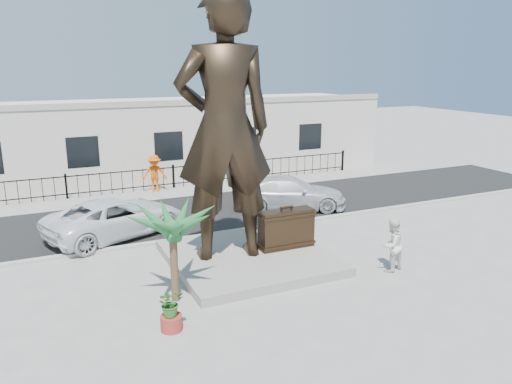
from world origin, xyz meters
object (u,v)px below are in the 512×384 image
at_px(statue, 224,128).
at_px(car_white, 116,217).
at_px(tourist, 392,245).
at_px(suitcase, 286,229).

xyz_separation_m(statue, car_white, (-2.94, 4.36, -3.84)).
relative_size(statue, tourist, 4.86).
bearing_deg(suitcase, car_white, 138.41).
relative_size(suitcase, tourist, 1.10).
distance_m(statue, car_white, 6.52).
bearing_deg(car_white, suitcase, -153.45).
bearing_deg(statue, suitcase, -177.56).
bearing_deg(car_white, tourist, -155.18).
distance_m(statue, suitcase, 4.24).
height_order(statue, suitcase, statue).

